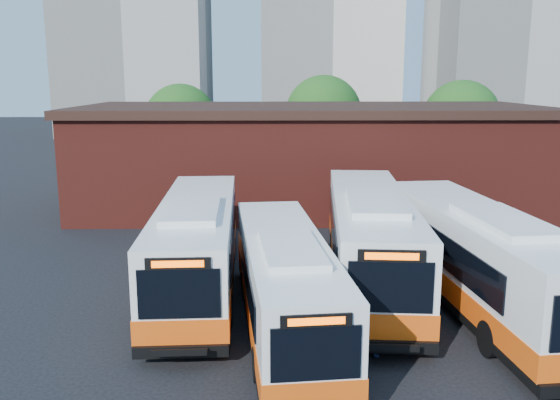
{
  "coord_description": "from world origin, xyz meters",
  "views": [
    {
      "loc": [
        -2.52,
        -17.42,
        8.07
      ],
      "look_at": [
        -2.16,
        7.09,
        3.02
      ],
      "focal_mm": 38.0,
      "sensor_mm": 36.0,
      "label": 1
    }
  ],
  "objects_px": {
    "bus_midwest": "(285,287)",
    "bus_east": "(479,263)",
    "bus_mideast": "(370,242)",
    "transit_worker": "(375,326)",
    "bus_west": "(197,248)"
  },
  "relations": [
    {
      "from": "bus_west",
      "to": "bus_east",
      "type": "height_order",
      "value": "bus_east"
    },
    {
      "from": "transit_worker",
      "to": "bus_mideast",
      "type": "bearing_deg",
      "value": -18.48
    },
    {
      "from": "bus_east",
      "to": "bus_mideast",
      "type": "bearing_deg",
      "value": 138.15
    },
    {
      "from": "bus_west",
      "to": "bus_midwest",
      "type": "bearing_deg",
      "value": -52.45
    },
    {
      "from": "bus_midwest",
      "to": "bus_mideast",
      "type": "bearing_deg",
      "value": 46.12
    },
    {
      "from": "bus_west",
      "to": "bus_mideast",
      "type": "xyz_separation_m",
      "value": [
        6.75,
        0.45,
        0.08
      ]
    },
    {
      "from": "bus_west",
      "to": "bus_east",
      "type": "distance_m",
      "value": 10.42
    },
    {
      "from": "bus_east",
      "to": "transit_worker",
      "type": "relative_size",
      "value": 7.71
    },
    {
      "from": "bus_west",
      "to": "bus_mideast",
      "type": "distance_m",
      "value": 6.76
    },
    {
      "from": "transit_worker",
      "to": "bus_midwest",
      "type": "bearing_deg",
      "value": 45.17
    },
    {
      "from": "bus_mideast",
      "to": "bus_east",
      "type": "height_order",
      "value": "bus_mideast"
    },
    {
      "from": "bus_west",
      "to": "bus_east",
      "type": "xyz_separation_m",
      "value": [
        10.2,
        -2.1,
        0.04
      ]
    },
    {
      "from": "bus_west",
      "to": "bus_midwest",
      "type": "distance_m",
      "value": 5.12
    },
    {
      "from": "bus_west",
      "to": "transit_worker",
      "type": "relative_size",
      "value": 7.5
    },
    {
      "from": "bus_midwest",
      "to": "bus_east",
      "type": "relative_size",
      "value": 0.88
    }
  ]
}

